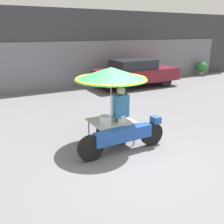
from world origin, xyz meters
name	(u,v)px	position (x,y,z in m)	size (l,w,h in m)	color
ground_plane	(133,157)	(0.00, 0.00, 0.00)	(36.00, 36.00, 0.00)	slate
shopfront_building	(37,49)	(0.00, 9.15, 1.98)	(28.00, 2.06, 3.99)	#38383D
vendor_motorcycle_cart	(113,88)	(-0.07, 0.85, 1.54)	(2.37, 1.83, 2.04)	black
vendor_person	(121,113)	(0.11, 0.75, 0.87)	(0.38, 0.22, 1.57)	#4C473D
parked_car	(136,73)	(4.51, 6.59, 0.78)	(4.55, 1.76, 1.49)	black
potted_plant	(202,67)	(10.63, 7.63, 0.55)	(0.71, 0.71, 0.93)	gray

